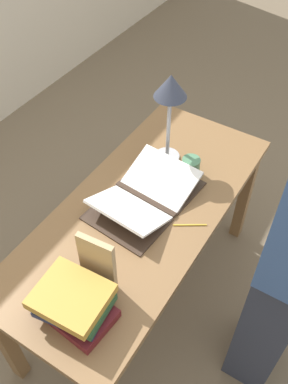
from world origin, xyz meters
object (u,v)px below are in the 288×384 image
Objects in this scene: pencil at (190,225)px; coffee_mug at (191,167)px; book_standing_upright at (97,262)px; book_stack_tall at (73,303)px; reading_lamp at (170,95)px; open_book at (145,196)px.

coffee_mug is at bearing 27.87° from pencil.
book_standing_upright is 0.70m from coffee_mug.
book_standing_upright reaches higher than pencil.
reading_lamp is at bearing 8.42° from book_stack_tall.
reading_lamp reaches higher than book_stack_tall.
open_book is at bearing 4.32° from book_standing_upright.
book_stack_tall is 0.64× the size of reading_lamp.
open_book is at bearing 6.94° from book_stack_tall.
coffee_mug is at bearing -105.08° from reading_lamp.
open_book is 0.60m from book_stack_tall.
coffee_mug is at bearing -6.43° from book_standing_upright.
pencil is at bearing -152.13° from coffee_mug.
book_standing_upright is at bearing 158.83° from pencil.
open_book is 2.07× the size of book_standing_upright.
open_book is 1.80× the size of book_stack_tall.
coffee_mug is (0.26, -0.09, 0.02)m from open_book.
book_stack_tall is at bearing 178.78° from coffee_mug.
pencil is (0.42, -0.16, -0.13)m from book_standing_upright.
open_book is at bearing 85.62° from pencil.
reading_lamp is at bearing 74.92° from coffee_mug.
open_book reaches higher than coffee_mug.
open_book is 4.32× the size of pencil.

